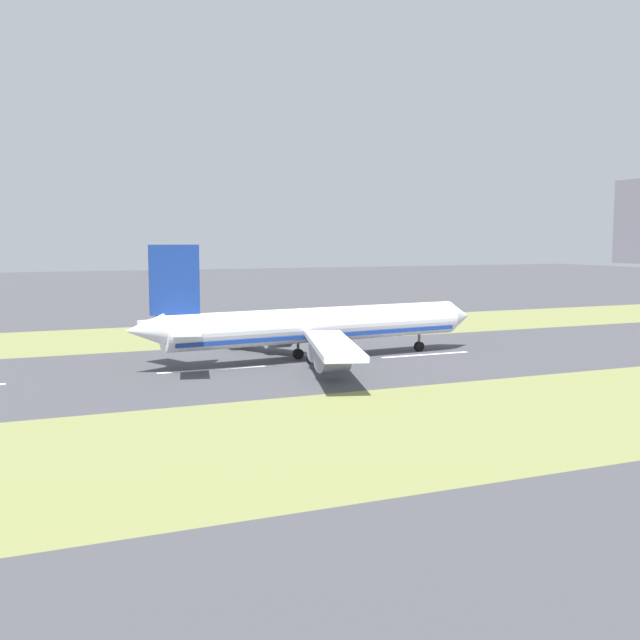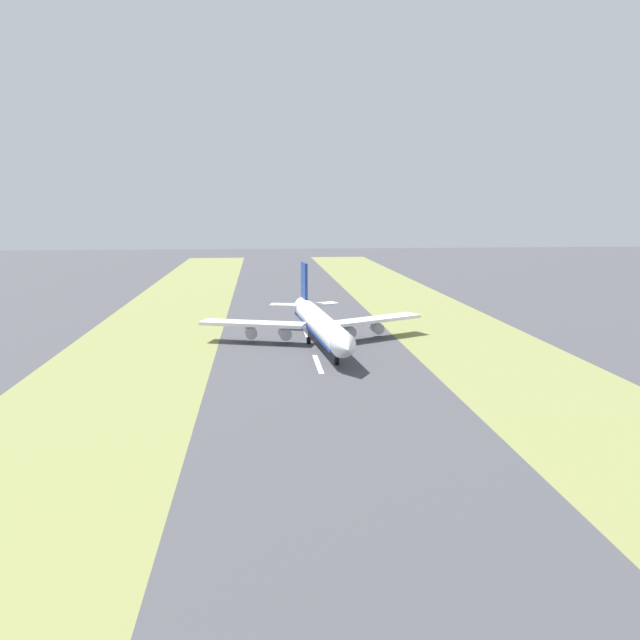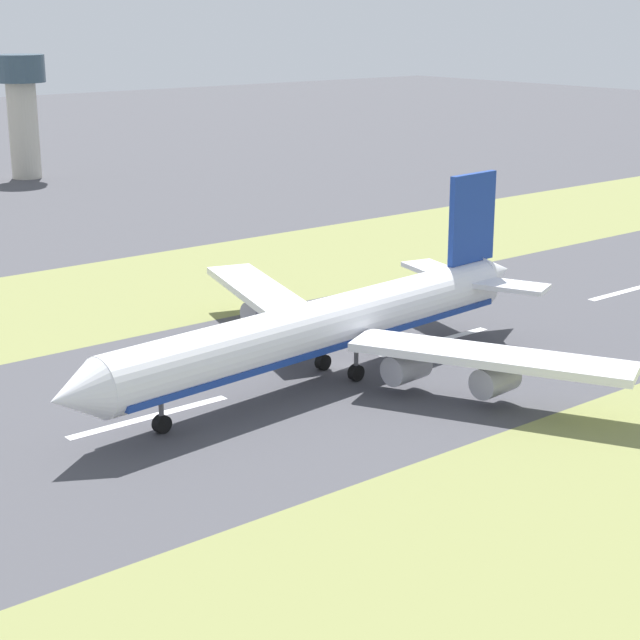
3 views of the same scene
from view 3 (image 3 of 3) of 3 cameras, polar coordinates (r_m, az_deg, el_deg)
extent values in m
plane|color=#424247|center=(122.52, 1.26, -2.45)|extent=(800.00, 800.00, 0.00)
cube|color=olive|center=(158.10, -9.34, 1.64)|extent=(40.00, 600.00, 0.01)
cube|color=silver|center=(161.84, 16.18, 1.55)|extent=(1.20, 18.00, 0.01)
cube|color=silver|center=(131.95, 6.10, -1.16)|extent=(1.20, 18.00, 0.01)
cube|color=silver|center=(108.78, -9.06, -5.12)|extent=(1.20, 18.00, 0.01)
cylinder|color=white|center=(115.55, 0.00, -0.38)|extent=(11.08, 56.31, 6.00)
cone|color=white|center=(97.82, -12.93, -3.94)|extent=(6.31, 5.52, 5.88)
cone|color=white|center=(138.03, 9.26, 2.51)|extent=(5.63, 6.44, 5.10)
cube|color=navy|center=(116.04, 0.00, -1.16)|extent=(10.58, 54.06, 0.70)
cube|color=white|center=(110.05, 9.09, -1.94)|extent=(28.53, 18.60, 0.90)
cube|color=white|center=(132.90, -3.04, 1.41)|extent=(29.50, 14.11, 0.90)
cylinder|color=#93939E|center=(113.46, 4.63, -2.53)|extent=(3.62, 5.07, 3.20)
cylinder|color=#93939E|center=(110.77, 9.33, -3.17)|extent=(3.62, 5.07, 3.20)
cylinder|color=#93939E|center=(125.41, -1.56, -0.64)|extent=(3.62, 5.07, 3.20)
cylinder|color=#93939E|center=(134.09, -3.07, 0.46)|extent=(3.62, 5.07, 3.20)
cube|color=navy|center=(132.51, 8.11, 5.40)|extent=(1.53, 8.04, 11.00)
cube|color=white|center=(130.92, 9.88, 1.82)|extent=(10.92, 7.99, 0.60)
cube|color=white|center=(137.42, 6.18, 2.65)|extent=(10.73, 6.50, 0.60)
cylinder|color=#59595E|center=(103.80, -8.47, -4.68)|extent=(0.50, 0.50, 3.20)
cylinder|color=black|center=(104.37, -8.43, -5.50)|extent=(1.06, 1.87, 1.80)
cylinder|color=#59595E|center=(116.95, 1.94, -2.09)|extent=(0.50, 0.50, 3.20)
cylinder|color=black|center=(117.46, 1.94, -2.83)|extent=(1.06, 1.87, 1.80)
cylinder|color=#59595E|center=(120.43, 0.16, -1.53)|extent=(0.50, 0.50, 3.20)
cylinder|color=black|center=(120.92, 0.16, -2.25)|extent=(1.06, 1.87, 1.80)
cylinder|color=#BCB7A8|center=(269.32, -15.52, 9.70)|extent=(7.00, 7.00, 22.71)
cylinder|color=#334756|center=(268.21, -15.76, 12.79)|extent=(12.00, 12.00, 6.41)
camera|label=1|loc=(238.89, -8.78, 11.67)|focal=42.00mm
camera|label=2|loc=(138.49, -81.73, 1.28)|focal=35.00mm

